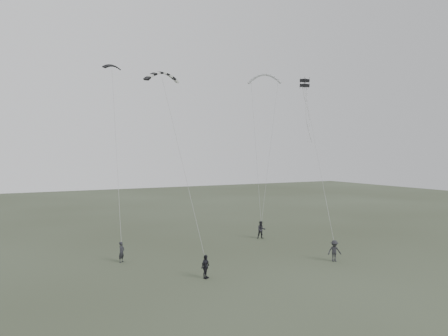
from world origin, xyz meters
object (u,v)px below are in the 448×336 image
flyer_left (122,252)px  flyer_center (205,267)px  kite_pale_large (264,75)px  kite_box (305,83)px  flyer_far (334,251)px  flyer_right (261,230)px  kite_dark_small (112,66)px  kite_striped (162,73)px

flyer_left → flyer_center: 7.67m
kite_pale_large → kite_box: size_ratio=4.99×
flyer_far → kite_box: size_ratio=2.23×
flyer_right → flyer_far: 9.92m
kite_dark_small → kite_box: kite_dark_small is taller
flyer_right → kite_box: (2.62, -3.07, 13.60)m
flyer_right → flyer_left: bearing=-148.9°
flyer_far → kite_box: bearing=89.3°
flyer_left → kite_box: 21.55m
flyer_far → kite_pale_large: kite_pale_large is taller
kite_pale_large → kite_box: bearing=-62.8°
kite_dark_small → kite_striped: kite_dark_small is taller
flyer_right → flyer_far: size_ratio=1.04×
flyer_right → kite_box: bearing=-29.2°
flyer_center → kite_pale_large: bearing=11.4°
flyer_right → kite_striped: 17.47m
flyer_center → flyer_far: flyer_far is taller
kite_dark_small → flyer_far: bearing=-59.0°
flyer_far → kite_dark_small: 24.32m
flyer_left → flyer_far: 15.89m
flyer_center → kite_striped: size_ratio=0.57×
flyer_left → kite_striped: size_ratio=0.57×
flyer_right → kite_dark_small: size_ratio=1.06×
flyer_left → flyer_right: size_ratio=0.92×
kite_pale_large → kite_box: 8.09m
kite_striped → flyer_right: bearing=11.5°
flyer_center → kite_box: bearing=-8.4°
flyer_right → kite_striped: bearing=-145.4°
flyer_left → kite_dark_small: (1.04, 6.73, 15.03)m
kite_pale_large → kite_striped: 16.24m
flyer_center → kite_striped: kite_striped is taller
kite_dark_small → kite_striped: (2.17, -6.80, -1.54)m
kite_dark_small → kite_box: (15.62, -7.10, -1.36)m
flyer_far → kite_striped: bearing=166.3°
flyer_far → kite_dark_small: size_ratio=1.01×
flyer_center → kite_striped: (-0.50, 6.63, 13.48)m
flyer_center → kite_pale_large: kite_pale_large is taller
kite_box → flyer_left: bearing=176.2°
kite_box → kite_striped: bearing=176.2°
flyer_right → kite_striped: size_ratio=0.62×
kite_pale_large → kite_striped: size_ratio=1.32×
kite_striped → flyer_left: bearing=175.7°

